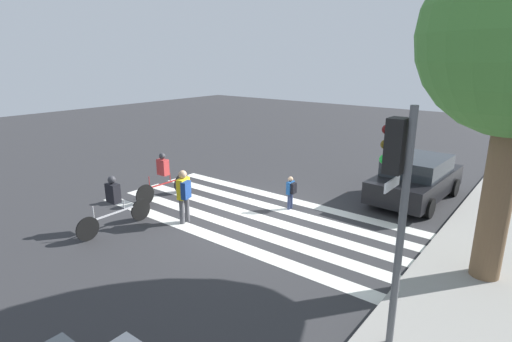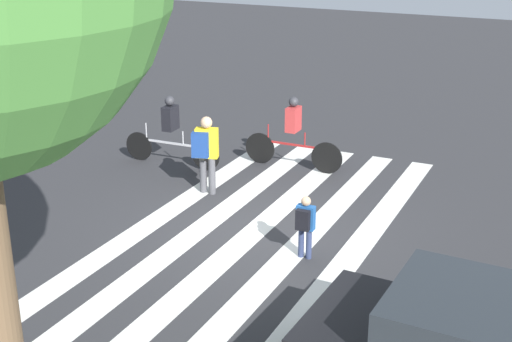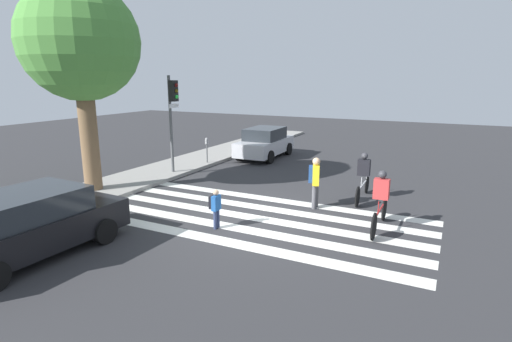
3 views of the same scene
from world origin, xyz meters
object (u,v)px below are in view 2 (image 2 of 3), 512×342
object	(u,v)px
pedestrian_adult_tall_backpack	(206,149)
cyclist_near_curb	(293,131)
pedestrian_adult_blue_shirt	(305,223)
cyclist_mid_street	(171,129)

from	to	relation	value
pedestrian_adult_tall_backpack	cyclist_near_curb	xyz separation A→B (m)	(-1.00, -2.19, -0.08)
pedestrian_adult_blue_shirt	cyclist_near_curb	world-z (taller)	cyclist_near_curb
pedestrian_adult_blue_shirt	cyclist_mid_street	xyz separation A→B (m)	(4.49, -3.04, 0.22)
pedestrian_adult_tall_backpack	pedestrian_adult_blue_shirt	distance (m)	3.47
pedestrian_adult_tall_backpack	cyclist_near_curb	distance (m)	2.41
pedestrian_adult_tall_backpack	cyclist_mid_street	size ratio (longest dim) A/B	0.67
pedestrian_adult_blue_shirt	cyclist_near_curb	xyz separation A→B (m)	(1.91, -4.04, 0.22)
pedestrian_adult_tall_backpack	cyclist_near_curb	size ratio (longest dim) A/B	0.70
pedestrian_adult_blue_shirt	cyclist_near_curb	size ratio (longest dim) A/B	0.47
pedestrian_adult_tall_backpack	cyclist_near_curb	bearing A→B (deg)	47.78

